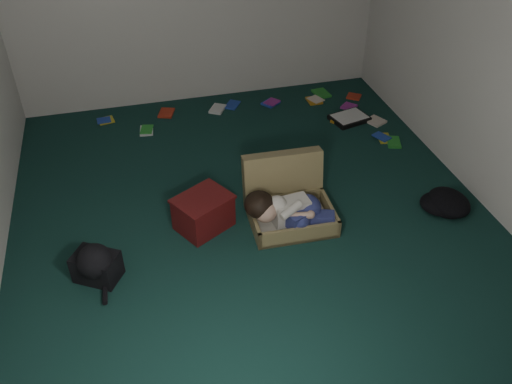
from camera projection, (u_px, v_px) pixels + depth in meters
name	position (u px, v px, depth m)	size (l,w,h in m)	color
floor	(252.00, 214.00, 4.66)	(4.50, 4.50, 0.00)	#102F2A
wall_front	(392.00, 312.00, 2.14)	(4.50, 4.50, 0.00)	silver
wall_right	(496.00, 46.00, 4.27)	(4.50, 4.50, 0.00)	silver
suitcase	(288.00, 200.00, 4.56)	(0.71, 0.69, 0.50)	olive
person	(288.00, 210.00, 4.39)	(0.74, 0.37, 0.31)	silver
maroon_bin	(203.00, 212.00, 4.43)	(0.55, 0.52, 0.30)	#4F1010
backpack	(97.00, 266.00, 3.99)	(0.40, 0.32, 0.24)	black
clothing_pile	(452.00, 203.00, 4.67)	(0.43, 0.35, 0.14)	black
paper_tray	(349.00, 118.00, 5.92)	(0.45, 0.38, 0.05)	black
book_scatter	(283.00, 114.00, 6.03)	(3.04, 1.43, 0.02)	gold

